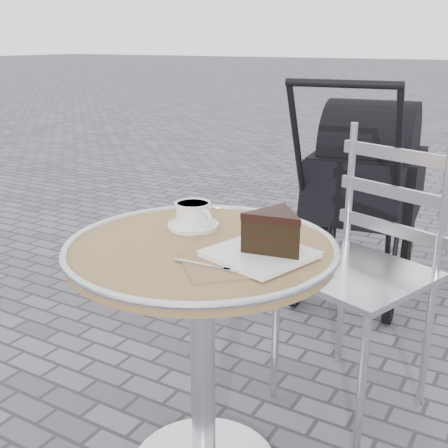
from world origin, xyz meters
The scene contains 5 objects.
cafe_table centered at (0.00, 0.00, 0.57)m, with size 0.72×0.72×0.74m.
cappuccino_set centered at (-0.10, 0.11, 0.76)m, with size 0.15×0.15×0.07m.
cake_plate_set centered at (0.19, 0.01, 0.79)m, with size 0.33×0.35×0.12m.
bistro_chair centered at (0.29, 0.65, 0.60)m, with size 0.55×0.55×0.96m.
baby_stroller centered at (-0.04, 1.59, 0.49)m, with size 0.59×1.10×1.10m.
Camera 1 is at (0.74, -1.16, 1.24)m, focal length 45.00 mm.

